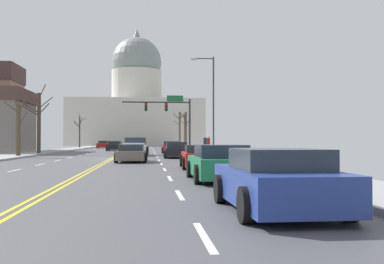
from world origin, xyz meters
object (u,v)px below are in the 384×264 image
at_px(signal_gantry, 170,112).
at_px(sedan_near_02, 176,150).
at_px(sedan_near_04, 202,157).
at_px(sedan_near_05, 219,163).
at_px(sedan_near_03, 132,153).
at_px(pedestrian_00, 205,144).
at_px(pickup_truck_near_01, 135,147).
at_px(sedan_near_00, 171,147).
at_px(sedan_oncoming_01, 117,145).
at_px(bicycle_parked, 229,153).
at_px(sedan_oncoming_00, 115,146).
at_px(pedestrian_01, 208,143).
at_px(sedan_oncoming_02, 103,145).
at_px(street_lamp_right, 211,98).
at_px(sedan_near_06, 277,181).

relative_size(signal_gantry, sedan_near_02, 1.85).
relative_size(sedan_near_04, sedan_near_05, 1.04).
height_order(sedan_near_03, pedestrian_00, pedestrian_00).
bearing_deg(sedan_near_05, sedan_near_04, 88.15).
height_order(pickup_truck_near_01, sedan_near_04, pickup_truck_near_01).
relative_size(sedan_near_00, sedan_oncoming_01, 1.02).
height_order(sedan_near_02, pedestrian_00, pedestrian_00).
bearing_deg(bicycle_parked, sedan_near_02, 133.04).
distance_m(sedan_oncoming_00, pedestrian_00, 22.33).
xyz_separation_m(sedan_near_00, pedestrian_01, (3.51, -4.59, 0.46)).
distance_m(sedan_near_04, sedan_oncoming_01, 50.02).
distance_m(sedan_oncoming_01, sedan_oncoming_02, 10.46).
bearing_deg(sedan_near_00, sedan_oncoming_01, 107.73).
distance_m(sedan_oncoming_00, pedestrian_01, 19.68).
distance_m(sedan_near_03, sedan_oncoming_00, 32.26).
bearing_deg(sedan_near_04, sedan_near_05, -91.85).
height_order(pedestrian_01, bicycle_parked, pedestrian_01).
xyz_separation_m(pickup_truck_near_01, sedan_near_02, (3.40, -6.18, -0.14)).
height_order(pickup_truck_near_01, sedan_oncoming_00, pickup_truck_near_01).
height_order(street_lamp_right, sedan_near_00, street_lamp_right).
bearing_deg(pedestrian_01, sedan_near_00, 127.38).
height_order(sedan_near_05, sedan_oncoming_00, sedan_near_05).
bearing_deg(bicycle_parked, sedan_near_04, -107.85).
bearing_deg(sedan_oncoming_00, bicycle_parked, -70.84).
distance_m(sedan_oncoming_01, pedestrian_00, 32.21).
xyz_separation_m(sedan_near_05, sedan_oncoming_00, (-6.81, 46.18, -0.00)).
bearing_deg(sedan_oncoming_02, bicycle_parked, -74.77).
distance_m(pickup_truck_near_01, sedan_near_03, 12.81).
distance_m(sedan_near_02, sedan_oncoming_01, 36.60).
xyz_separation_m(sedan_near_05, sedan_near_06, (0.07, -7.07, -0.00)).
height_order(signal_gantry, sedan_oncoming_01, signal_gantry).
xyz_separation_m(sedan_oncoming_01, sedan_oncoming_02, (-2.98, 10.03, 0.01)).
xyz_separation_m(sedan_near_05, bicycle_parked, (3.36, 16.91, -0.11)).
bearing_deg(sedan_oncoming_02, sedan_near_05, -81.31).
height_order(signal_gantry, street_lamp_right, street_lamp_right).
distance_m(sedan_near_00, sedan_oncoming_02, 34.19).
xyz_separation_m(sedan_near_04, sedan_oncoming_00, (-7.04, 39.00, 0.04)).
bearing_deg(sedan_near_06, street_lamp_right, 84.74).
xyz_separation_m(sedan_near_02, sedan_near_03, (-3.32, -6.63, -0.04)).
height_order(signal_gantry, bicycle_parked, signal_gantry).
height_order(signal_gantry, pedestrian_01, signal_gantry).
xyz_separation_m(sedan_oncoming_01, pedestrian_00, (9.98, -30.62, 0.51)).
relative_size(sedan_near_04, sedan_oncoming_00, 1.08).
bearing_deg(pedestrian_00, sedan_near_03, -117.79).
xyz_separation_m(signal_gantry, pickup_truck_near_01, (-3.76, -10.71, -3.98)).
bearing_deg(sedan_near_03, pedestrian_01, 65.34).
xyz_separation_m(sedan_oncoming_00, bicycle_parked, (10.17, -29.28, -0.11)).
distance_m(sedan_near_04, pedestrian_00, 19.02).
bearing_deg(pedestrian_01, sedan_near_04, -98.44).
xyz_separation_m(street_lamp_right, sedan_near_02, (-2.98, -1.66, -4.38)).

